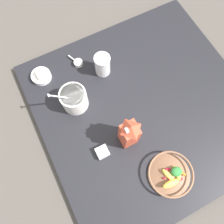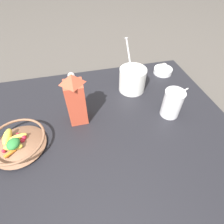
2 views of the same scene
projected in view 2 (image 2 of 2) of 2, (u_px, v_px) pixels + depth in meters
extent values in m
plane|color=#4C4742|center=(113.00, 150.00, 0.74)|extent=(6.00, 6.00, 0.00)
cube|color=black|center=(113.00, 147.00, 0.72)|extent=(1.12, 1.12, 0.04)
cylinder|color=brown|center=(20.00, 146.00, 0.70)|extent=(0.11, 0.11, 0.01)
cone|color=brown|center=(18.00, 143.00, 0.68)|extent=(0.21, 0.21, 0.04)
torus|color=brown|center=(16.00, 140.00, 0.67)|extent=(0.22, 0.22, 0.01)
ellipsoid|color=#EFD64C|center=(13.00, 147.00, 0.65)|extent=(0.07, 0.03, 0.03)
ellipsoid|color=#EFD64C|center=(7.00, 137.00, 0.68)|extent=(0.03, 0.08, 0.03)
ellipsoid|color=#EFD64C|center=(17.00, 138.00, 0.68)|extent=(0.08, 0.04, 0.02)
cylinder|color=orange|center=(10.00, 153.00, 0.64)|extent=(0.04, 0.04, 0.01)
sphere|color=red|center=(8.00, 138.00, 0.68)|extent=(0.02, 0.02, 0.02)
sphere|color=red|center=(4.00, 151.00, 0.64)|extent=(0.01, 0.01, 0.01)
sphere|color=red|center=(22.00, 141.00, 0.67)|extent=(0.02, 0.02, 0.02)
sphere|color=red|center=(18.00, 134.00, 0.70)|extent=(0.01, 0.01, 0.01)
sphere|color=red|center=(13.00, 138.00, 0.68)|extent=(0.02, 0.02, 0.02)
sphere|color=red|center=(24.00, 138.00, 0.68)|extent=(0.02, 0.02, 0.02)
ellipsoid|color=#2D7F38|center=(13.00, 144.00, 0.64)|extent=(0.06, 0.06, 0.03)
cube|color=#CC4C33|center=(76.00, 103.00, 0.73)|extent=(0.08, 0.08, 0.20)
pyramid|color=#CC4C33|center=(72.00, 79.00, 0.65)|extent=(0.08, 0.08, 0.04)
cylinder|color=white|center=(71.00, 76.00, 0.66)|extent=(0.03, 0.01, 0.03)
cylinder|color=white|center=(132.00, 80.00, 0.92)|extent=(0.14, 0.14, 0.12)
cylinder|color=white|center=(133.00, 71.00, 0.88)|extent=(0.13, 0.13, 0.02)
cylinder|color=silver|center=(129.00, 59.00, 0.88)|extent=(0.02, 0.10, 0.18)
ellipsoid|color=silver|center=(126.00, 38.00, 0.85)|extent=(0.02, 0.02, 0.01)
cylinder|color=white|center=(172.00, 103.00, 0.78)|extent=(0.08, 0.08, 0.13)
torus|color=white|center=(176.00, 92.00, 0.74)|extent=(0.09, 0.09, 0.01)
cube|color=silver|center=(75.00, 96.00, 0.89)|extent=(0.06, 0.06, 0.03)
cube|color=brown|center=(76.00, 97.00, 0.90)|extent=(0.05, 0.05, 0.02)
cylinder|color=white|center=(178.00, 94.00, 0.91)|extent=(0.05, 0.05, 0.03)
cylinder|color=white|center=(185.00, 90.00, 0.93)|extent=(0.05, 0.03, 0.01)
cylinder|color=white|center=(163.00, 71.00, 1.06)|extent=(0.11, 0.11, 0.03)
sphere|color=silver|center=(164.00, 66.00, 1.05)|extent=(0.03, 0.03, 0.03)
sphere|color=silver|center=(160.00, 67.00, 1.05)|extent=(0.03, 0.03, 0.03)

